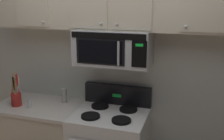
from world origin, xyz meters
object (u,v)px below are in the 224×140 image
at_px(over_range_microwave, 113,47).
at_px(utensil_crock_red, 16,96).
at_px(salt_shaker, 30,104).
at_px(pepper_mill, 64,96).

relative_size(over_range_microwave, utensil_crock_red, 2.00).
height_order(salt_shaker, pepper_mill, pepper_mill).
bearing_deg(over_range_microwave, salt_shaker, -165.25).
bearing_deg(pepper_mill, over_range_microwave, -1.71).
distance_m(over_range_microwave, pepper_mill, 0.84).
bearing_deg(salt_shaker, utensil_crock_red, 175.50).
relative_size(salt_shaker, pepper_mill, 0.59).
xyz_separation_m(over_range_microwave, pepper_mill, (-0.59, 0.02, -0.59)).
bearing_deg(utensil_crock_red, salt_shaker, -4.50).
bearing_deg(salt_shaker, pepper_mill, 40.87).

